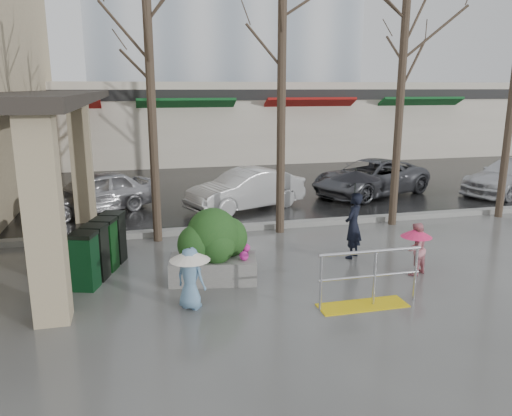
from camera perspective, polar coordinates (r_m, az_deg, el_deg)
name	(u,v)px	position (r m, az deg, el deg)	size (l,w,h in m)	color
ground	(273,287)	(9.75, 1.98, -9.01)	(120.00, 120.00, 0.00)	#51514F
street_asphalt	(175,150)	(30.98, -9.22, 6.52)	(120.00, 36.00, 0.01)	black
curb	(233,228)	(13.41, -2.67, -2.30)	(120.00, 0.30, 0.15)	gray
canopy_slab	(52,92)	(16.82, -22.32, 12.21)	(2.80, 18.00, 0.25)	#2D2823
pillar_front	(44,218)	(8.52, -23.05, -1.09)	(0.55, 0.55, 3.50)	tan
pillar_back	(82,161)	(14.86, -19.29, 5.12)	(0.55, 0.55, 3.50)	tan
storefront_row	(218,121)	(27.05, -4.34, 9.91)	(34.00, 6.74, 4.00)	beige
handrail	(367,286)	(9.04, 12.55, -8.66)	(1.90, 0.50, 1.03)	yellow
tree_west	(148,27)	(12.33, -12.27, 19.53)	(3.20, 3.20, 6.80)	#382B21
tree_midwest	(282,24)	(12.88, 3.02, 20.22)	(3.20, 3.20, 7.00)	#382B21
tree_mideast	(404,43)	(14.14, 16.55, 17.59)	(3.20, 3.20, 6.50)	#382B21
woman	(354,204)	(11.23, 11.17, 0.47)	(1.11, 1.11, 2.04)	black
child_pink	(416,245)	(10.68, 17.78, -4.06)	(0.66, 0.63, 1.09)	#D5828D
child_blue	(190,271)	(8.71, -7.52, -7.18)	(0.71, 0.71, 1.11)	#6792B8
planter	(213,246)	(9.88, -4.91, -4.38)	(1.82, 1.14, 1.48)	gray
news_boxes	(100,248)	(10.70, -17.36, -4.40)	(1.05, 2.03, 1.11)	#0C3518
car_a	(93,192)	(16.01, -18.11, 1.70)	(1.49, 3.70, 1.26)	#B2B1B6
car_b	(246,189)	(15.67, -1.15, 2.14)	(1.33, 3.82, 1.26)	silver
car_c	(370,177)	(18.22, 12.93, 3.42)	(2.09, 4.53, 1.26)	#505156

